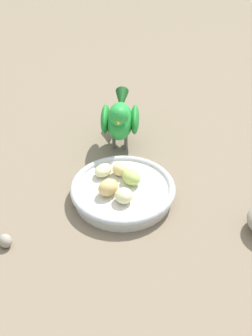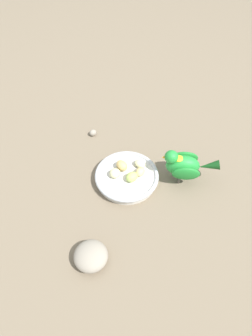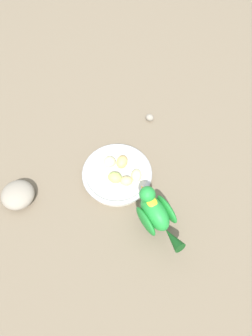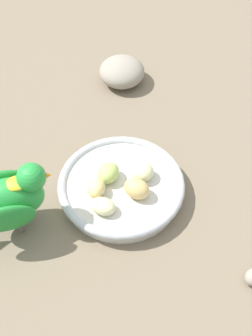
% 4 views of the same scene
% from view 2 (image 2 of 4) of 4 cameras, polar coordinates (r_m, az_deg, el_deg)
% --- Properties ---
extents(ground_plane, '(4.00, 4.00, 0.00)m').
position_cam_2_polar(ground_plane, '(0.94, -0.78, -1.02)').
color(ground_plane, '#756651').
extents(feeding_bowl, '(0.19, 0.19, 0.03)m').
position_cam_2_polar(feeding_bowl, '(0.91, 0.14, -1.69)').
color(feeding_bowl, beige).
rests_on(feeding_bowl, ground_plane).
extents(apple_piece_0, '(0.03, 0.04, 0.02)m').
position_cam_2_polar(apple_piece_0, '(0.90, 2.67, -0.75)').
color(apple_piece_0, '#E5C67F').
rests_on(apple_piece_0, feeding_bowl).
extents(apple_piece_1, '(0.04, 0.04, 0.02)m').
position_cam_2_polar(apple_piece_1, '(0.92, 2.64, 0.79)').
color(apple_piece_1, beige).
rests_on(apple_piece_1, feeding_bowl).
extents(apple_piece_2, '(0.05, 0.04, 0.03)m').
position_cam_2_polar(apple_piece_2, '(0.91, -0.44, 0.61)').
color(apple_piece_2, tan).
rests_on(apple_piece_2, feeding_bowl).
extents(apple_piece_3, '(0.04, 0.05, 0.03)m').
position_cam_2_polar(apple_piece_3, '(0.88, 1.10, -1.68)').
color(apple_piece_3, '#B2CC66').
rests_on(apple_piece_3, feeding_bowl).
extents(apple_piece_4, '(0.05, 0.05, 0.03)m').
position_cam_2_polar(apple_piece_4, '(0.89, -2.12, -0.98)').
color(apple_piece_4, beige).
rests_on(apple_piece_4, feeding_bowl).
extents(parrot, '(0.17, 0.10, 0.12)m').
position_cam_2_polar(parrot, '(0.89, 10.90, 0.61)').
color(parrot, '#59544C').
rests_on(parrot, ground_plane).
extents(rock_large, '(0.11, 0.11, 0.05)m').
position_cam_2_polar(rock_large, '(0.78, -6.67, -16.19)').
color(rock_large, gray).
rests_on(rock_large, ground_plane).
extents(pebble_0, '(0.03, 0.03, 0.02)m').
position_cam_2_polar(pebble_0, '(1.05, -6.27, 6.63)').
color(pebble_0, gray).
rests_on(pebble_0, ground_plane).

